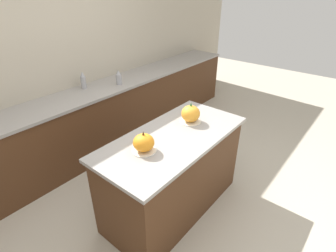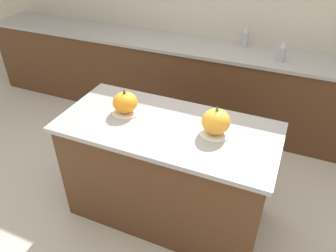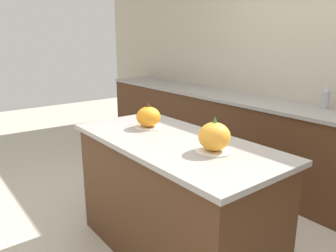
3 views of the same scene
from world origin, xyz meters
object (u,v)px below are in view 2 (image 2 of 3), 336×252
(pumpkin_cake_right, at_px, (216,122))
(bottle_short, at_px, (282,51))
(bottle_tall, at_px, (245,37))
(pumpkin_cake_left, at_px, (125,103))

(pumpkin_cake_right, xyz_separation_m, bottle_short, (0.25, 1.39, 0.03))
(pumpkin_cake_right, bearing_deg, bottle_tall, 95.49)
(bottle_tall, height_order, bottle_short, bottle_tall)
(pumpkin_cake_left, height_order, bottle_short, bottle_short)
(pumpkin_cake_left, relative_size, bottle_tall, 0.93)
(pumpkin_cake_right, bearing_deg, pumpkin_cake_left, -179.85)
(pumpkin_cake_right, height_order, bottle_tall, bottle_tall)
(pumpkin_cake_right, distance_m, bottle_short, 1.41)
(pumpkin_cake_left, height_order, pumpkin_cake_right, pumpkin_cake_right)
(bottle_tall, bearing_deg, pumpkin_cake_right, -84.51)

